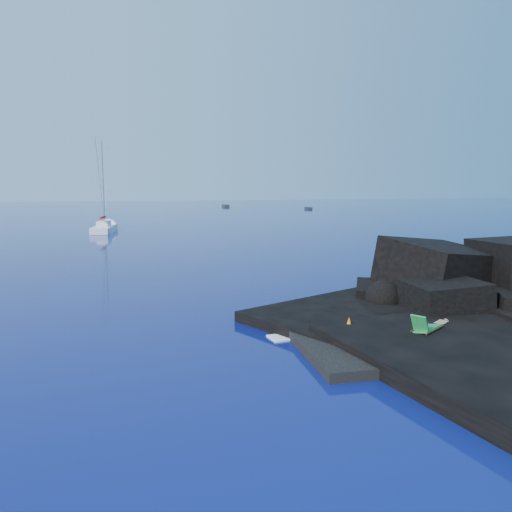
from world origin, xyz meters
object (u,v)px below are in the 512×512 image
Objects in this scene: distant_boat_b at (308,209)px; sunbather at (441,324)px; sailboat at (105,232)px; deck_chair at (428,323)px; distant_boat_a at (226,207)px; marker_cone at (349,324)px.

sunbather is at bearing -101.48° from distant_boat_b.
sunbather is 0.47× the size of distant_boat_b.
sailboat reaches higher than deck_chair.
deck_chair is at bearing -101.91° from distant_boat_b.
sunbather reaches higher than distant_boat_a.
sailboat is at bearing 99.15° from marker_cone.
sailboat reaches higher than marker_cone.
distant_boat_a is (24.88, 128.89, -0.89)m from deck_chair.
marker_cone is (-2.37, 1.64, -0.27)m from deck_chair.
marker_cone is at bearing 134.48° from sunbather.
marker_cone is (8.29, -51.47, 0.62)m from sailboat.
sailboat is at bearing 70.79° from sunbather.
marker_cone is 130.13m from distant_boat_a.
sunbather is 113.94m from distant_boat_b.
marker_cone is at bearing 115.60° from deck_chair.
distant_boat_a is at bearing 74.86° from sailboat.
deck_chair is 1.49m from sunbather.
distant_boat_b is at bearing 55.71° from sailboat.
sailboat reaches higher than sunbather.
sailboat is at bearing 71.65° from deck_chair.
sunbather is 0.38× the size of distant_boat_a.
deck_chair is at bearing -96.72° from distant_boat_a.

